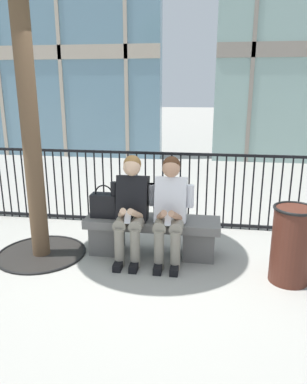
{
  "coord_description": "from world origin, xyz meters",
  "views": [
    {
      "loc": [
        0.64,
        -4.08,
        1.98
      ],
      "look_at": [
        0.0,
        0.1,
        0.75
      ],
      "focal_mm": 34.67,
      "sensor_mm": 36.0,
      "label": 1
    }
  ],
  "objects_px": {
    "trash_can": "(291,244)",
    "stone_bench": "(152,233)",
    "seated_person_with_phone": "(131,205)",
    "seated_person_companion": "(170,207)",
    "handbag_on_bench": "(104,205)"
  },
  "relations": [
    {
      "from": "stone_bench",
      "to": "trash_can",
      "type": "height_order",
      "value": "trash_can"
    },
    {
      "from": "stone_bench",
      "to": "seated_person_with_phone",
      "type": "distance_m",
      "value": 0.46
    },
    {
      "from": "stone_bench",
      "to": "handbag_on_bench",
      "type": "distance_m",
      "value": 0.67
    },
    {
      "from": "trash_can",
      "to": "stone_bench",
      "type": "bearing_deg",
      "value": 163.94
    },
    {
      "from": "seated_person_with_phone",
      "to": "seated_person_companion",
      "type": "xyz_separation_m",
      "value": [
        0.45,
        0.0,
        0.0
      ]
    },
    {
      "from": "handbag_on_bench",
      "to": "trash_can",
      "type": "distance_m",
      "value": 2.14
    },
    {
      "from": "stone_bench",
      "to": "handbag_on_bench",
      "type": "relative_size",
      "value": 4.06
    },
    {
      "from": "seated_person_with_phone",
      "to": "handbag_on_bench",
      "type": "height_order",
      "value": "seated_person_with_phone"
    },
    {
      "from": "stone_bench",
      "to": "seated_person_with_phone",
      "type": "relative_size",
      "value": 1.32
    },
    {
      "from": "stone_bench",
      "to": "seated_person_companion",
      "type": "relative_size",
      "value": 1.32
    },
    {
      "from": "handbag_on_bench",
      "to": "seated_person_with_phone",
      "type": "bearing_deg",
      "value": -18.44
    },
    {
      "from": "handbag_on_bench",
      "to": "seated_person_companion",
      "type": "bearing_deg",
      "value": -8.39
    },
    {
      "from": "seated_person_with_phone",
      "to": "seated_person_companion",
      "type": "distance_m",
      "value": 0.45
    },
    {
      "from": "seated_person_with_phone",
      "to": "seated_person_companion",
      "type": "bearing_deg",
      "value": 0.0
    },
    {
      "from": "seated_person_companion",
      "to": "handbag_on_bench",
      "type": "xyz_separation_m",
      "value": [
        -0.8,
        0.12,
        -0.05
      ]
    }
  ]
}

